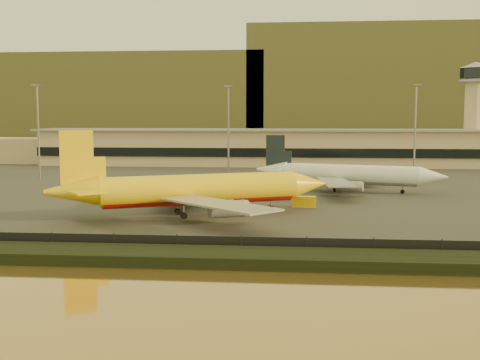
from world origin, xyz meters
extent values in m
plane|color=black|center=(0.00, 0.00, 0.00)|extent=(900.00, 900.00, 0.00)
cube|color=black|center=(0.00, -17.00, 0.70)|extent=(320.00, 7.00, 1.40)
cube|color=#2D2D2D|center=(0.00, 95.00, 0.10)|extent=(320.00, 220.00, 0.20)
cube|color=black|center=(0.00, -13.00, 1.30)|extent=(300.00, 0.05, 2.20)
cube|color=tan|center=(0.00, 125.00, 6.20)|extent=(160.00, 22.00, 12.00)
cube|color=black|center=(0.00, 113.80, 5.20)|extent=(160.00, 0.60, 3.00)
cube|color=gray|center=(0.00, 125.00, 12.50)|extent=(164.00, 24.00, 0.60)
cube|color=tan|center=(-95.00, 129.00, 4.70)|extent=(50.00, 18.00, 9.00)
cylinder|color=tan|center=(70.00, 131.00, 15.20)|extent=(6.40, 6.40, 30.00)
cylinder|color=black|center=(70.00, 131.00, 31.95)|extent=(10.40, 10.40, 3.50)
cone|color=gray|center=(70.00, 131.00, 34.70)|extent=(11.20, 11.20, 2.00)
cylinder|color=gray|center=(70.00, 131.00, 29.40)|extent=(11.20, 11.20, 0.80)
cylinder|color=slate|center=(-60.00, 70.00, 12.70)|extent=(0.50, 0.50, 25.00)
cube|color=slate|center=(-60.00, 70.00, 25.40)|extent=(2.20, 2.20, 0.40)
cylinder|color=slate|center=(-10.00, 80.00, 12.70)|extent=(0.50, 0.50, 25.00)
cube|color=slate|center=(-10.00, 80.00, 25.40)|extent=(2.20, 2.20, 0.40)
cylinder|color=slate|center=(40.00, 78.00, 12.70)|extent=(0.50, 0.50, 25.00)
cube|color=slate|center=(40.00, 78.00, 25.40)|extent=(2.20, 2.20, 0.40)
cube|color=brown|center=(-140.00, 340.00, 27.50)|extent=(260.00, 160.00, 55.00)
cube|color=brown|center=(90.00, 340.00, 35.00)|extent=(220.00, 160.00, 70.00)
cylinder|color=yellow|center=(-7.56, 15.49, 4.87)|extent=(32.93, 18.75, 4.91)
cylinder|color=#B0120A|center=(-7.56, 15.49, 4.01)|extent=(31.62, 17.37, 3.83)
cone|color=yellow|center=(10.87, 24.03, 4.87)|extent=(8.07, 7.24, 4.91)
cone|color=yellow|center=(-26.85, 6.56, 5.24)|extent=(9.78, 8.03, 4.91)
cube|color=yellow|center=(-25.99, 6.96, 10.64)|extent=(4.88, 2.54, 8.60)
cube|color=yellow|center=(-27.20, 11.81, 5.60)|extent=(5.25, 5.20, 0.29)
cube|color=yellow|center=(-23.07, 2.90, 5.60)|extent=(6.64, 6.63, 0.29)
cube|color=gray|center=(-13.91, 26.97, 4.01)|extent=(7.66, 21.56, 0.29)
cylinder|color=gray|center=(-10.43, 25.07, 2.66)|extent=(6.28, 4.83, 2.70)
cube|color=gray|center=(-2.92, 3.22, 4.01)|extent=(20.03, 19.36, 0.29)
cylinder|color=gray|center=(-2.11, 7.11, 2.66)|extent=(6.28, 4.83, 2.70)
cylinder|color=black|center=(4.23, 20.95, 0.74)|extent=(1.34, 1.23, 1.08)
cylinder|color=slate|center=(4.23, 20.95, 1.31)|extent=(0.19, 0.19, 2.21)
cylinder|color=black|center=(-9.84, 12.00, 0.74)|extent=(1.34, 1.23, 1.08)
cylinder|color=slate|center=(-9.84, 12.00, 1.31)|extent=(0.19, 0.19, 2.21)
cylinder|color=black|center=(-11.70, 16.01, 0.74)|extent=(1.34, 1.23, 1.08)
cylinder|color=slate|center=(-11.70, 16.01, 1.31)|extent=(0.19, 0.19, 2.21)
cylinder|color=white|center=(21.01, 51.89, 4.17)|extent=(30.05, 12.53, 4.18)
cylinder|color=gray|center=(21.01, 51.89, 3.44)|extent=(28.99, 11.41, 3.26)
cone|color=white|center=(38.26, 46.80, 4.17)|extent=(6.80, 5.67, 4.18)
cone|color=white|center=(2.97, 57.21, 4.49)|extent=(8.40, 6.14, 4.18)
cube|color=black|center=(3.77, 56.97, 9.08)|extent=(4.51, 1.62, 7.32)
cube|color=white|center=(5.76, 60.75, 4.80)|extent=(5.69, 5.64, 0.25)
cube|color=white|center=(3.39, 52.73, 4.80)|extent=(4.29, 4.08, 0.25)
cube|color=gray|center=(23.46, 63.15, 3.44)|extent=(16.28, 18.38, 0.25)
cylinder|color=gray|center=(24.67, 59.85, 2.29)|extent=(5.46, 3.62, 2.30)
cube|color=gray|center=(16.96, 41.09, 3.44)|extent=(7.65, 19.29, 0.25)
cylinder|color=gray|center=(19.76, 43.21, 2.29)|extent=(5.46, 3.62, 2.30)
cylinder|color=black|center=(32.04, 48.63, 0.66)|extent=(1.09, 0.96, 0.92)
cylinder|color=slate|center=(32.04, 48.63, 1.14)|extent=(0.22, 0.22, 1.88)
cylinder|color=black|center=(17.47, 50.97, 0.66)|extent=(1.09, 0.96, 0.92)
cylinder|color=slate|center=(17.47, 50.97, 1.14)|extent=(0.22, 0.22, 1.88)
cylinder|color=black|center=(18.54, 54.58, 0.66)|extent=(1.09, 0.96, 0.92)
cylinder|color=slate|center=(18.54, 54.58, 1.14)|extent=(0.22, 0.22, 1.88)
cube|color=yellow|center=(10.21, 26.79, 1.21)|extent=(4.56, 2.17, 2.03)
cube|color=white|center=(-16.97, 28.25, 1.12)|extent=(4.15, 2.01, 1.83)
camera|label=1|loc=(8.57, -85.17, 17.01)|focal=45.00mm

